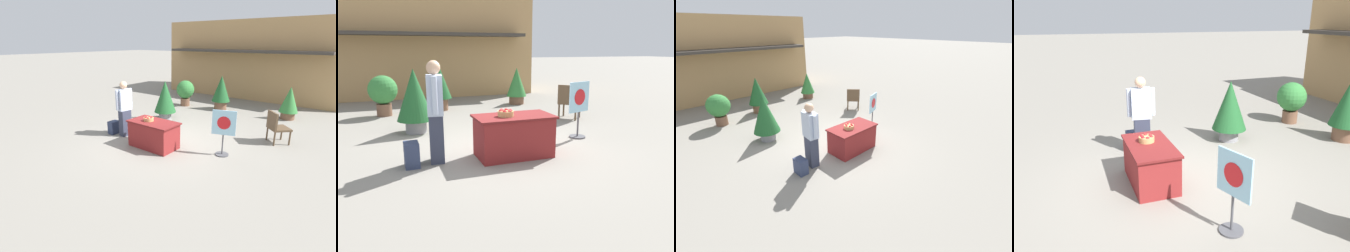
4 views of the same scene
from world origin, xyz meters
TOP-DOWN VIEW (x-y plane):
  - ground_plane at (0.00, 0.00)m, footprint 120.00×120.00m
  - storefront_building at (-0.61, 9.07)m, footprint 9.36×4.55m
  - display_table at (0.10, -0.60)m, footprint 1.43×0.79m
  - apple_basket at (-0.07, -0.62)m, footprint 0.29×0.29m
  - person_visitor at (-1.27, -0.42)m, footprint 0.31×0.61m
  - backpack at (-1.72, -0.53)m, footprint 0.24×0.34m
  - poster_board at (1.92, 0.11)m, footprint 0.60×0.36m
  - patio_chair at (2.76, 1.90)m, footprint 0.78×0.78m
  - potted_plant_near_right at (2.36, 4.81)m, footprint 0.71×0.71m
  - potted_plant_near_left at (-2.11, 4.19)m, footprint 0.83×0.83m
  - potted_plant_far_left at (-0.43, 4.53)m, footprint 0.80×0.80m
  - potted_plant_far_right at (-1.42, 1.82)m, footprint 0.85×0.85m

SIDE VIEW (x-z plane):
  - ground_plane at x=0.00m, z-range 0.00..0.00m
  - backpack at x=-1.72m, z-range 0.00..0.42m
  - display_table at x=0.10m, z-range 0.00..0.77m
  - patio_chair at x=2.76m, z-range 0.06..1.02m
  - poster_board at x=1.92m, z-range 0.07..1.31m
  - potted_plant_near_right at x=2.36m, z-range 0.06..1.34m
  - potted_plant_near_left at x=-2.11m, z-range 0.12..1.31m
  - apple_basket at x=-0.07m, z-range 0.76..0.89m
  - potted_plant_far_right at x=-1.42m, z-range 0.09..1.60m
  - potted_plant_far_left at x=-0.43m, z-range 0.09..1.60m
  - person_visitor at x=-1.27m, z-range 0.02..1.78m
  - storefront_building at x=-0.61m, z-range 0.00..3.98m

